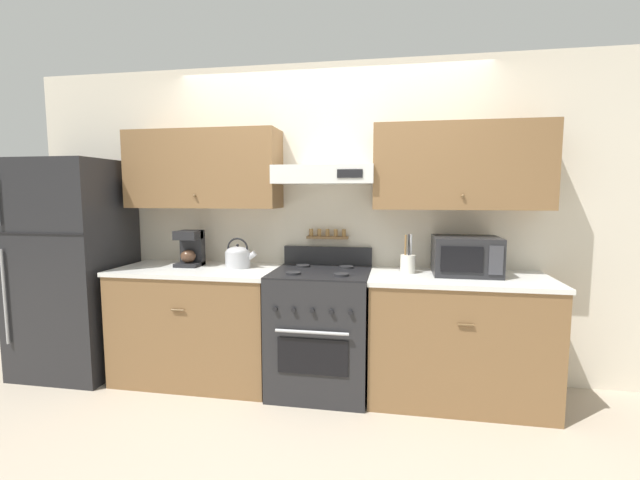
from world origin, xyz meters
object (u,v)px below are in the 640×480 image
at_px(microwave, 466,256).
at_px(stove_range, 321,330).
at_px(refrigerator, 73,267).
at_px(tea_kettle, 238,256).
at_px(coffee_maker, 190,248).
at_px(utensil_crock, 408,263).

bearing_deg(microwave, stove_range, -174.70).
bearing_deg(refrigerator, tea_kettle, 3.92).
bearing_deg(coffee_maker, tea_kettle, -3.20).
bearing_deg(coffee_maker, stove_range, -5.35).
bearing_deg(microwave, utensil_crock, -177.55).
bearing_deg(stove_range, microwave, 5.30).
distance_m(stove_range, coffee_maker, 1.26).
bearing_deg(stove_range, refrigerator, -179.54).
height_order(refrigerator, utensil_crock, refrigerator).
xyz_separation_m(refrigerator, tea_kettle, (1.42, 0.10, 0.12)).
xyz_separation_m(tea_kettle, utensil_crock, (1.33, 0.00, -0.02)).
bearing_deg(microwave, refrigerator, -177.92).
height_order(coffee_maker, utensil_crock, same).
relative_size(stove_range, refrigerator, 0.60).
bearing_deg(stove_range, coffee_maker, 174.65).
relative_size(stove_range, microwave, 2.29).
bearing_deg(tea_kettle, microwave, 0.59).
distance_m(stove_range, refrigerator, 2.15).
distance_m(refrigerator, coffee_maker, 1.02).
height_order(refrigerator, coffee_maker, refrigerator).
distance_m(stove_range, microwave, 1.21).
height_order(stove_range, utensil_crock, utensil_crock).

